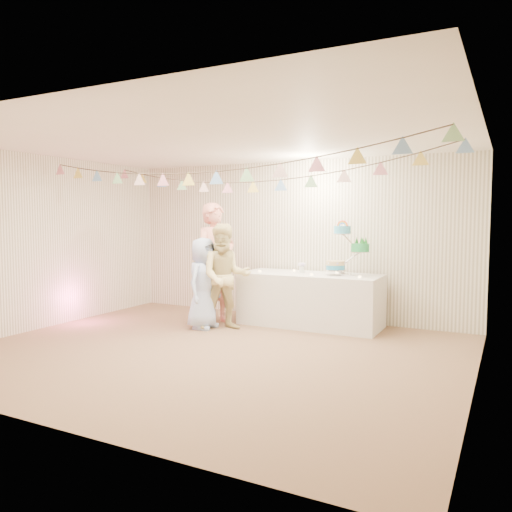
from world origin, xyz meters
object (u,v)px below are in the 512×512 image
at_px(cake_stand, 347,254).
at_px(person_adult_a, 215,263).
at_px(table, 310,300).
at_px(person_child, 203,283).
at_px(person_adult_b, 225,277).

relative_size(cake_stand, person_adult_a, 0.40).
distance_m(table, person_child, 1.67).
relative_size(person_adult_b, person_child, 1.15).
bearing_deg(person_adult_b, person_adult_a, 102.16).
bearing_deg(cake_stand, person_child, -153.32).
height_order(cake_stand, person_adult_a, person_adult_a).
bearing_deg(person_adult_b, cake_stand, -7.17).
height_order(table, cake_stand, cake_stand).
xyz_separation_m(table, person_adult_b, (-1.03, -0.84, 0.39)).
bearing_deg(table, person_child, -146.26).
bearing_deg(person_adult_a, cake_stand, -49.00).
bearing_deg(person_child, person_adult_a, 5.11).
bearing_deg(person_child, table, -56.79).
bearing_deg(cake_stand, person_adult_a, -164.35).
distance_m(cake_stand, person_adult_b, 1.84).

